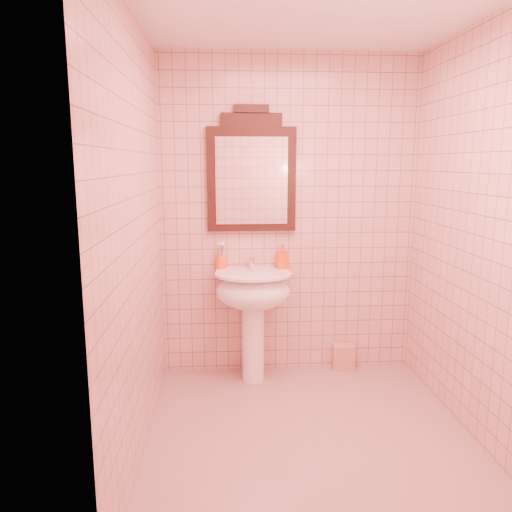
{
  "coord_description": "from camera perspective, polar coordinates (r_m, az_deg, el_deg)",
  "views": [
    {
      "loc": [
        -0.52,
        -2.79,
        1.68
      ],
      "look_at": [
        -0.3,
        0.55,
        1.05
      ],
      "focal_mm": 35.0,
      "sensor_mm": 36.0,
      "label": 1
    }
  ],
  "objects": [
    {
      "name": "floor",
      "position": [
        3.29,
        6.17,
        -20.07
      ],
      "size": [
        2.2,
        2.2,
        0.0
      ],
      "primitive_type": "plane",
      "color": "tan",
      "rests_on": "ground"
    },
    {
      "name": "mirror",
      "position": [
        3.87,
        -0.52,
        9.38
      ],
      "size": [
        0.68,
        0.06,
        0.95
      ],
      "color": "black",
      "rests_on": "back_wall"
    },
    {
      "name": "back_wall",
      "position": [
        3.94,
        3.78,
        4.38
      ],
      "size": [
        2.0,
        0.02,
        2.5
      ],
      "primitive_type": "cube",
      "color": "#DCA899",
      "rests_on": "floor"
    },
    {
      "name": "towel",
      "position": [
        4.24,
        9.98,
        -11.29
      ],
      "size": [
        0.19,
        0.14,
        0.21
      ],
      "primitive_type": "cube",
      "rotation": [
        0.0,
        0.0,
        -0.16
      ],
      "color": "tan",
      "rests_on": "floor"
    },
    {
      "name": "pedestal_sink",
      "position": [
        3.8,
        -0.32,
        -4.87
      ],
      "size": [
        0.58,
        0.58,
        0.86
      ],
      "color": "white",
      "rests_on": "floor"
    },
    {
      "name": "soap_dispenser",
      "position": [
        3.88,
        3.02,
        -0.05
      ],
      "size": [
        0.1,
        0.11,
        0.19
      ],
      "primitive_type": "imported",
      "rotation": [
        0.0,
        0.0,
        0.22
      ],
      "color": "#DC5012",
      "rests_on": "pedestal_sink"
    },
    {
      "name": "toothbrush_cup",
      "position": [
        3.89,
        -4.0,
        -0.67
      ],
      "size": [
        0.08,
        0.08,
        0.19
      ],
      "rotation": [
        0.0,
        0.0,
        -0.25
      ],
      "color": "orange",
      "rests_on": "pedestal_sink"
    },
    {
      "name": "faucet",
      "position": [
        3.87,
        -0.45,
        -0.65
      ],
      "size": [
        0.04,
        0.16,
        0.11
      ],
      "color": "white",
      "rests_on": "pedestal_sink"
    }
  ]
}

